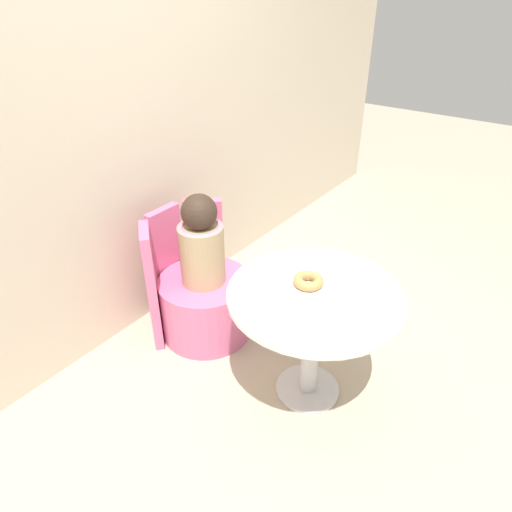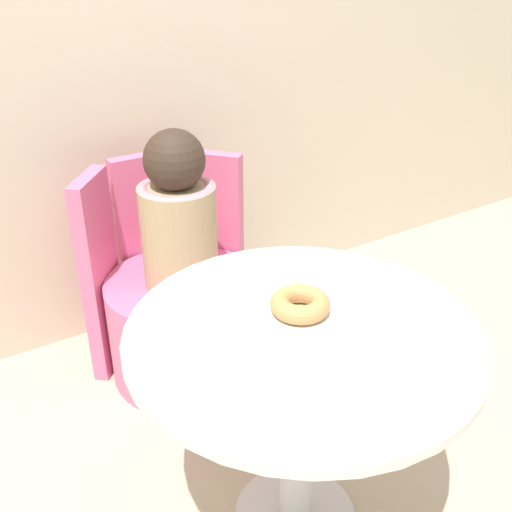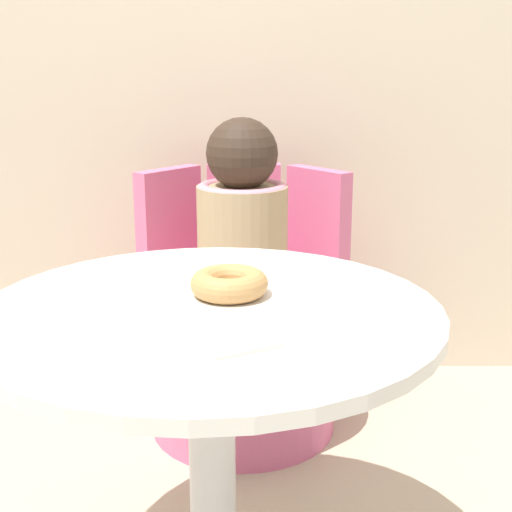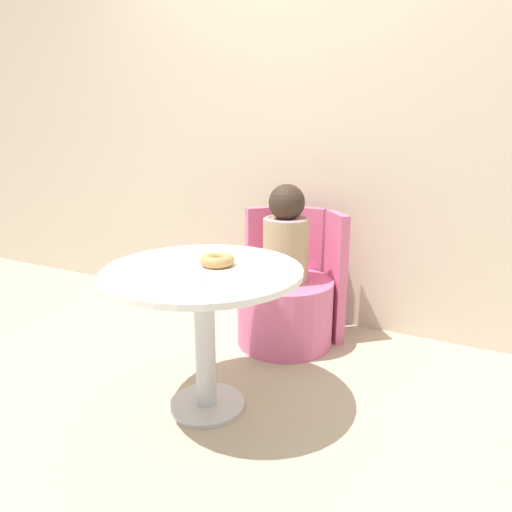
{
  "view_description": "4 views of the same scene",
  "coord_description": "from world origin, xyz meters",
  "px_view_note": "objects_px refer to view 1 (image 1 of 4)",
  "views": [
    {
      "loc": [
        -1.4,
        -0.81,
        1.84
      ],
      "look_at": [
        0.14,
        0.33,
        0.65
      ],
      "focal_mm": 32.0,
      "sensor_mm": 36.0,
      "label": 1
    },
    {
      "loc": [
        -0.59,
        -0.91,
        1.4
      ],
      "look_at": [
        0.17,
        0.3,
        0.63
      ],
      "focal_mm": 42.0,
      "sensor_mm": 36.0,
      "label": 2
    },
    {
      "loc": [
        0.16,
        -1.2,
        1.03
      ],
      "look_at": [
        0.16,
        0.29,
        0.62
      ],
      "focal_mm": 50.0,
      "sensor_mm": 36.0,
      "label": 3
    },
    {
      "loc": [
        1.07,
        -1.49,
        1.14
      ],
      "look_at": [
        0.11,
        0.36,
        0.58
      ],
      "focal_mm": 32.0,
      "sensor_mm": 36.0,
      "label": 4
    }
  ],
  "objects_px": {
    "round_table": "(314,314)",
    "child_figure": "(201,243)",
    "tub_chair": "(206,306)",
    "donut": "(308,281)"
  },
  "relations": [
    {
      "from": "round_table",
      "to": "child_figure",
      "type": "xyz_separation_m",
      "value": [
        0.04,
        0.73,
        0.11
      ]
    },
    {
      "from": "child_figure",
      "to": "round_table",
      "type": "bearing_deg",
      "value": -93.35
    },
    {
      "from": "child_figure",
      "to": "donut",
      "type": "height_order",
      "value": "child_figure"
    },
    {
      "from": "round_table",
      "to": "child_figure",
      "type": "height_order",
      "value": "child_figure"
    },
    {
      "from": "round_table",
      "to": "child_figure",
      "type": "relative_size",
      "value": 1.53
    },
    {
      "from": "tub_chair",
      "to": "donut",
      "type": "height_order",
      "value": "donut"
    },
    {
      "from": "round_table",
      "to": "tub_chair",
      "type": "xyz_separation_m",
      "value": [
        0.04,
        0.73,
        -0.32
      ]
    },
    {
      "from": "round_table",
      "to": "child_figure",
      "type": "bearing_deg",
      "value": 86.65
    },
    {
      "from": "round_table",
      "to": "donut",
      "type": "xyz_separation_m",
      "value": [
        0.03,
        0.06,
        0.14
      ]
    },
    {
      "from": "tub_chair",
      "to": "child_figure",
      "type": "relative_size",
      "value": 1.01
    }
  ]
}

